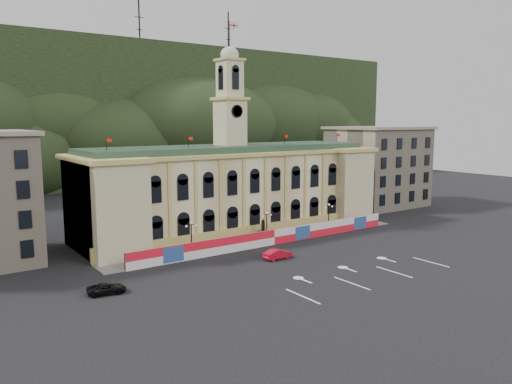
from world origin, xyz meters
TOP-DOWN VIEW (x-y plane):
  - ground at (0.00, 0.00)m, footprint 260.00×260.00m
  - lane_markings at (0.00, -5.00)m, footprint 26.00×10.00m
  - hill_ridge at (0.03, 121.99)m, footprint 230.00×80.00m
  - city_hall at (0.00, 27.63)m, footprint 56.20×17.60m
  - side_building_right at (43.00, 30.93)m, footprint 21.00×17.00m
  - hoarding_fence at (0.06, 15.07)m, footprint 50.00×0.44m
  - pavement at (0.00, 17.75)m, footprint 56.00×5.50m
  - statue at (0.00, 18.00)m, footprint 1.40×1.40m
  - lamp_left at (-14.00, 17.00)m, footprint 1.96×0.44m
  - lamp_center at (0.00, 17.00)m, footprint 1.96×0.44m
  - lamp_right at (14.00, 17.00)m, footprint 1.96×0.44m
  - red_sedan at (-4.68, 8.05)m, footprint 1.60×4.51m
  - black_suv at (-30.00, 7.91)m, footprint 3.74×5.25m

SIDE VIEW (x-z plane):
  - ground at x=0.00m, z-range 0.00..0.00m
  - lane_markings at x=0.00m, z-range -0.01..0.01m
  - pavement at x=0.00m, z-range 0.00..0.16m
  - black_suv at x=-30.00m, z-range 0.00..1.25m
  - red_sedan at x=-4.68m, z-range 0.00..1.48m
  - statue at x=0.00m, z-range -0.67..3.05m
  - hoarding_fence at x=0.06m, z-range 0.00..2.50m
  - lamp_left at x=-14.00m, z-range 0.50..5.65m
  - lamp_center at x=0.00m, z-range 0.50..5.65m
  - lamp_right at x=14.00m, z-range 0.50..5.65m
  - city_hall at x=0.00m, z-range -10.70..26.40m
  - side_building_right at x=43.00m, z-range 0.03..18.63m
  - hill_ridge at x=0.03m, z-range -12.52..51.48m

